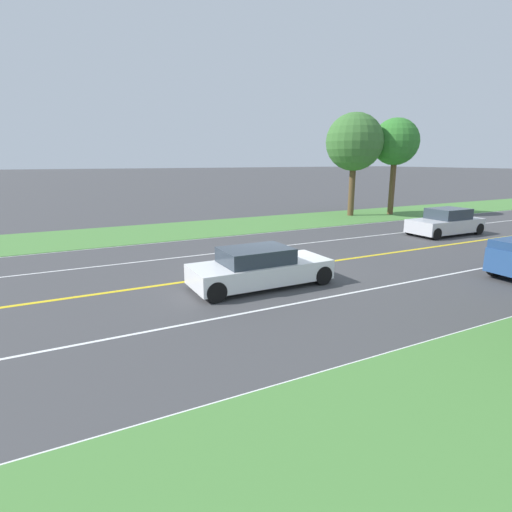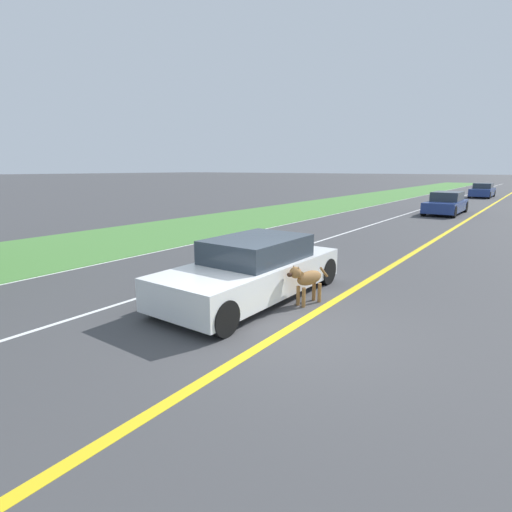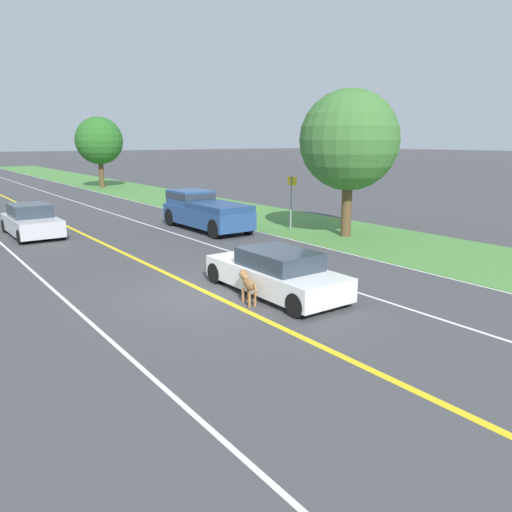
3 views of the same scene
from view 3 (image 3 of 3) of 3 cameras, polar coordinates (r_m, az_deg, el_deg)
The scene contains 13 objects.
ground_plane at distance 14.28m, azimuth -5.34°, elevation -4.31°, with size 400.00×400.00×0.00m, color #424244.
centre_divider_line at distance 14.28m, azimuth -5.34°, elevation -4.30°, with size 0.18×160.00×0.01m, color yellow.
lane_edge_line_right at distance 18.70m, azimuth 13.41°, elevation -0.42°, with size 0.14×160.00×0.01m, color white.
lane_dash_same_dir at distance 16.27m, azimuth 5.32°, elevation -2.13°, with size 0.10×160.00×0.01m, color white.
lane_dash_oncoming at distance 12.96m, azimuth -18.85°, elevation -6.81°, with size 0.10×160.00×0.01m, color white.
grass_verge_right at distance 21.02m, azimuth 18.77°, elevation 0.74°, with size 6.00×160.00×0.03m, color #4C843D.
ego_car at distance 14.09m, azimuth 2.29°, elevation -1.94°, with size 1.84×4.59×1.29m.
dog at distance 13.25m, azimuth -0.97°, elevation -3.18°, with size 0.42×1.18×0.87m.
pickup_truck at distance 24.55m, azimuth -5.95°, elevation 5.22°, with size 1.99×5.52×1.79m.
oncoming_car at distance 24.90m, azimuth -24.28°, elevation 3.64°, with size 1.90×4.26×1.45m.
roadside_tree_right_near at distance 22.58m, azimuth 10.61°, elevation 12.84°, with size 4.35×4.35×6.44m.
roadside_tree_right_far at distance 48.06m, azimuth -17.49°, elevation 12.44°, with size 4.20×4.20×6.32m.
street_sign at distance 24.15m, azimuth 4.05°, elevation 6.83°, with size 0.11×0.64×2.61m.
Camera 3 is at (-6.90, -11.76, 4.26)m, focal length 35.00 mm.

